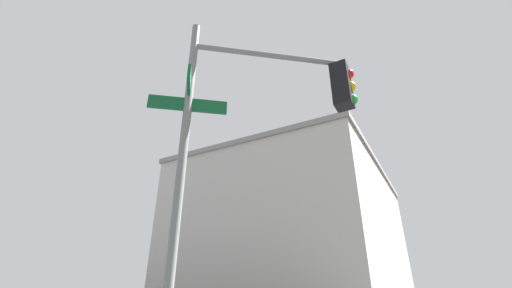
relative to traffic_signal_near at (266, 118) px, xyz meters
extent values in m
cylinder|color=slate|center=(-0.86, -0.72, -1.10)|extent=(0.12, 0.12, 5.35)
cylinder|color=slate|center=(0.05, 0.05, 1.18)|extent=(1.90, 1.60, 0.09)
cube|color=black|center=(0.97, 0.81, 0.73)|extent=(0.28, 0.28, 0.80)
sphere|color=red|center=(1.09, 0.91, 0.98)|extent=(0.18, 0.18, 0.18)
sphere|color=orange|center=(1.09, 0.91, 0.73)|extent=(0.18, 0.18, 0.18)
sphere|color=green|center=(1.09, 0.91, 0.48)|extent=(0.18, 0.18, 0.18)
cube|color=#0F5128|center=(-0.86, -0.72, 0.10)|extent=(0.87, 0.73, 0.20)
cube|color=#0F5128|center=(-0.86, -0.72, 0.32)|extent=(0.67, 0.79, 0.20)
cube|color=#BCB7AD|center=(-9.72, 25.07, 2.06)|extent=(15.95, 21.07, 11.68)
cube|color=gray|center=(-9.72, 25.07, 8.10)|extent=(16.25, 21.37, 0.40)
camera|label=1|loc=(1.88, -3.61, -2.36)|focal=22.54mm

